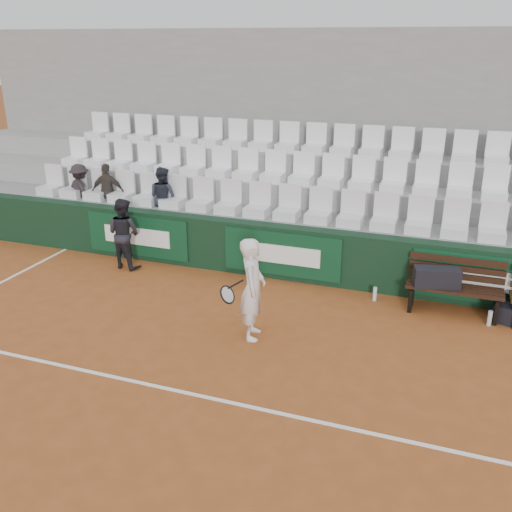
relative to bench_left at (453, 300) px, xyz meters
The scene contains 20 objects.
ground 4.50m from the bench_left, 128.69° to the right, with size 80.00×80.00×0.00m, color #994D22.
court_baseline 4.50m from the bench_left, 128.69° to the right, with size 18.00×0.06×0.01m, color white.
back_barrier 2.80m from the bench_left, behind, with size 18.00×0.34×1.00m.
grandstand_tier_front 3.04m from the bench_left, 158.40° to the left, with size 18.00×0.95×1.00m, color gray.
grandstand_tier_mid 3.52m from the bench_left, 143.73° to the left, with size 18.00×0.95×1.45m, color #979794.
grandstand_tier_back 4.19m from the bench_left, 133.02° to the left, with size 18.00×0.95×1.90m, color #969794.
grandstand_rear_wall 5.00m from the bench_left, 127.70° to the left, with size 18.00×0.30×4.40m, color gray.
seat_row_front 3.16m from the bench_left, 161.54° to the left, with size 11.90×0.44×0.63m, color silver.
seat_row_mid 3.72m from the bench_left, 146.11° to the left, with size 11.90×0.44×0.63m, color white.
seat_row_back 4.46m from the bench_left, 134.73° to the left, with size 11.90×0.44×0.63m, color white.
bench_left is the anchor object (origin of this frame).
sports_bag_left 0.48m from the bench_left, behind, with size 0.72×0.31×0.31m, color black.
sports_bag_ground 0.88m from the bench_left, ahead, with size 0.48×0.29×0.29m, color black.
water_bottle_near 1.26m from the bench_left, behind, with size 0.07×0.07×0.24m, color silver.
water_bottle_far 0.63m from the bench_left, 25.24° to the right, with size 0.07×0.07×0.25m, color #AEC0C5.
tennis_player 3.38m from the bench_left, 146.60° to the right, with size 0.74×0.64×1.55m.
ball_kid 6.09m from the bench_left, behind, with size 0.67×0.52×1.38m, color black.
spectator_a 7.93m from the bench_left, behind, with size 0.75×0.43×1.16m, color black.
spectator_b 7.27m from the bench_left, behind, with size 0.71×0.30×1.21m, color #37302C.
spectator_c 6.01m from the bench_left, behind, with size 0.60×0.47×1.24m, color #212531.
Camera 1 is at (2.65, -5.43, 4.19)m, focal length 40.00 mm.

